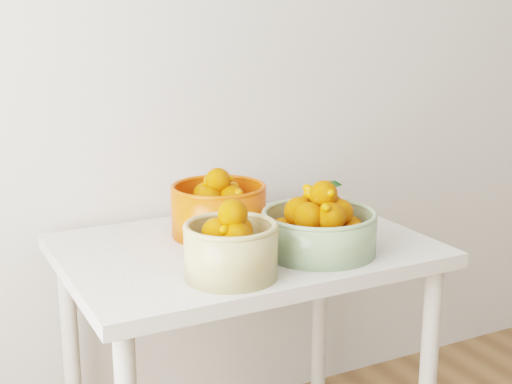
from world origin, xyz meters
TOP-DOWN VIEW (x-y plane):
  - table at (-0.43, 1.60)m, footprint 1.00×0.70m
  - bowl_cream at (-0.58, 1.38)m, footprint 0.26×0.26m
  - bowl_green at (-0.29, 1.44)m, footprint 0.35×0.35m
  - bowl_orange at (-0.46, 1.71)m, footprint 0.28×0.28m

SIDE VIEW (x-z plane):
  - table at x=-0.43m, z-range 0.28..1.03m
  - bowl_green at x=-0.29m, z-range 0.72..0.92m
  - bowl_cream at x=-0.58m, z-range 0.73..0.92m
  - bowl_orange at x=-0.46m, z-range 0.73..0.93m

